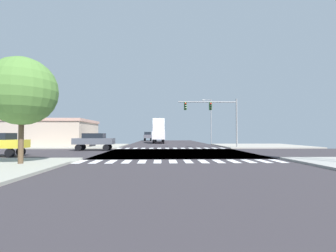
# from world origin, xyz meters

# --- Properties ---
(ground) EXTENTS (90.00, 90.00, 0.05)m
(ground) POSITION_xyz_m (0.00, 0.00, -0.03)
(ground) COLOR #322E33
(sidewalk_corner_ne) EXTENTS (12.00, 12.00, 0.14)m
(sidewalk_corner_ne) POSITION_xyz_m (13.00, 12.00, 0.07)
(sidewalk_corner_ne) COLOR #A09B91
(sidewalk_corner_ne) RESTS_ON ground
(sidewalk_corner_nw) EXTENTS (12.00, 12.00, 0.14)m
(sidewalk_corner_nw) POSITION_xyz_m (-13.00, 12.00, 0.07)
(sidewalk_corner_nw) COLOR #A19E90
(sidewalk_corner_nw) RESTS_ON ground
(crosswalk_near) EXTENTS (13.50, 2.00, 0.01)m
(crosswalk_near) POSITION_xyz_m (-0.25, -7.30, 0.00)
(crosswalk_near) COLOR white
(crosswalk_near) RESTS_ON ground
(crosswalk_far) EXTENTS (13.50, 2.00, 0.01)m
(crosswalk_far) POSITION_xyz_m (-0.25, 7.30, 0.00)
(crosswalk_far) COLOR white
(crosswalk_far) RESTS_ON ground
(traffic_signal_mast) EXTENTS (7.69, 0.55, 6.36)m
(traffic_signal_mast) POSITION_xyz_m (5.28, 7.73, 4.74)
(traffic_signal_mast) COLOR gray
(traffic_signal_mast) RESTS_ON ground
(street_lamp) EXTENTS (1.78, 0.32, 8.17)m
(street_lamp) POSITION_xyz_m (7.40, 20.51, 4.87)
(street_lamp) COLOR gray
(street_lamp) RESTS_ON ground
(bank_building) EXTENTS (14.24, 9.97, 3.93)m
(bank_building) POSITION_xyz_m (-18.57, 13.78, 1.97)
(bank_building) COLOR #BDA895
(bank_building) RESTS_ON ground
(sidewalk_tree) EXTENTS (3.84, 3.84, 6.14)m
(sidewalk_tree) POSITION_xyz_m (-9.40, -9.32, 4.21)
(sidewalk_tree) COLOR brown
(sidewalk_tree) RESTS_ON ground
(suv_nearside_1) EXTENTS (1.96, 4.60, 2.34)m
(suv_nearside_1) POSITION_xyz_m (-5.00, 40.27, 1.39)
(suv_nearside_1) COLOR black
(suv_nearside_1) RESTS_ON ground
(sedan_farside_1) EXTENTS (1.80, 4.30, 1.88)m
(sedan_farside_1) POSITION_xyz_m (-2.00, 31.82, 1.12)
(sedan_farside_1) COLOR black
(sedan_farside_1) RESTS_ON ground
(box_truck_queued_1) EXTENTS (2.40, 7.20, 4.85)m
(box_truck_queued_1) POSITION_xyz_m (-2.00, 24.41, 2.56)
(box_truck_queued_1) COLOR black
(box_truck_queued_1) RESTS_ON ground
(sedan_leading_3) EXTENTS (4.30, 1.80, 1.88)m
(sedan_leading_3) POSITION_xyz_m (-8.87, 3.50, 1.12)
(sedan_leading_3) COLOR black
(sedan_leading_3) RESTS_ON ground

